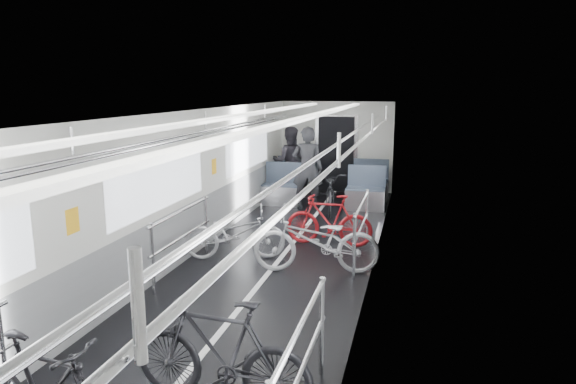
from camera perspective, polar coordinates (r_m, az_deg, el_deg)
name	(u,v)px	position (r m, az deg, el deg)	size (l,w,h in m)	color
car_shell	(290,184)	(8.80, 0.17, 0.86)	(3.02, 14.01, 2.41)	black
bike_left_far	(235,233)	(8.43, -5.92, -4.55)	(0.57, 1.64, 0.86)	#B7B6BC
bike_right_near	(221,352)	(4.69, -7.49, -17.26)	(0.48, 1.69, 1.01)	black
bike_right_mid	(316,241)	(7.74, 3.17, -5.44)	(0.66, 1.90, 1.00)	silver
bike_right_far	(329,220)	(9.09, 4.57, -3.13)	(0.44, 1.54, 0.93)	#A41419
bike_aisle	(331,191)	(11.54, 4.80, 0.08)	(0.63, 1.80, 0.95)	black
person_standing	(307,168)	(11.66, 2.18, 2.63)	(0.70, 0.46, 1.91)	black
person_seated	(289,162)	(13.15, 0.16, 3.39)	(0.87, 0.68, 1.79)	#2B282F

